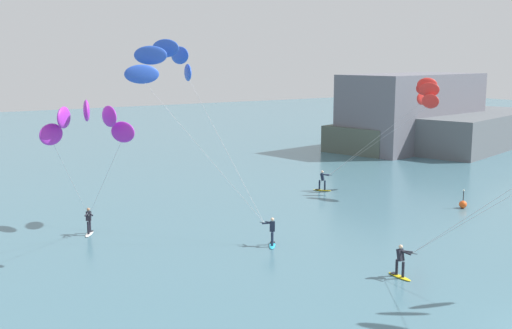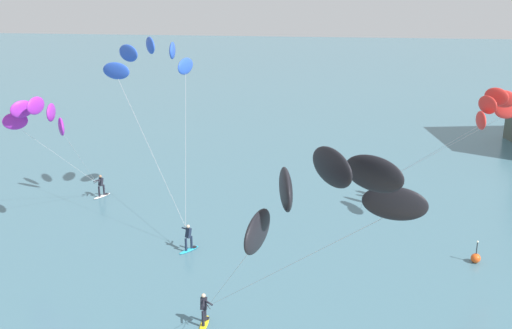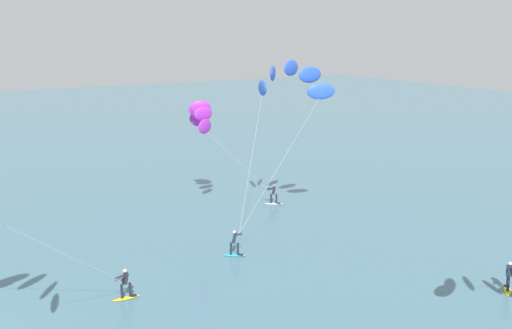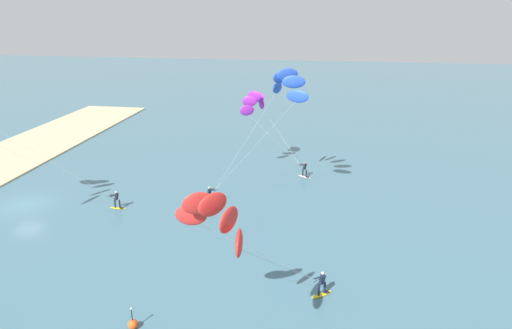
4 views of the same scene
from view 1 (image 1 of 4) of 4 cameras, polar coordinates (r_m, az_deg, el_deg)
name	(u,v)px [view 1 (image 1 of 4)]	position (r m, az deg, el deg)	size (l,w,h in m)	color
kitesurfer_nearshore	(169,67)	(38.86, -7.86, 8.74)	(7.08, 9.28, 11.87)	#23ADD1
kitesurfer_far_out	(87,128)	(33.46, -15.07, 3.23)	(4.66, 7.60, 8.66)	white
kitesurfer_downwind	(422,97)	(51.29, 14.80, 5.96)	(8.78, 7.92, 9.21)	yellow
marker_buoy	(463,204)	(47.88, 18.26, -3.44)	(0.56, 0.56, 1.38)	#EA5119
distant_headland	(429,121)	(79.37, 15.46, 3.80)	(30.18, 22.03, 8.84)	#565B60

